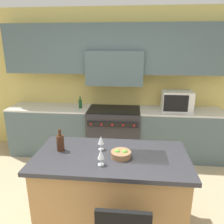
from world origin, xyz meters
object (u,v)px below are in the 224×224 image
object	(u,v)px
wine_glass_far	(101,141)
fruit_bowl	(121,154)
range_stove	(114,132)
microwave	(177,101)
wine_glass_near	(101,155)
oil_bottle_on_counter	(80,104)
wine_bottle	(60,142)

from	to	relation	value
wine_glass_far	fruit_bowl	world-z (taller)	wine_glass_far
range_stove	wine_glass_far	bearing A→B (deg)	-89.95
microwave	wine_glass_near	xyz separation A→B (m)	(-1.07, -1.99, -0.06)
wine_glass_far	oil_bottle_on_counter	bearing A→B (deg)	111.02
range_stove	fruit_bowl	world-z (taller)	fruit_bowl
microwave	wine_glass_far	size ratio (longest dim) A/B	3.25
microwave	wine_glass_near	world-z (taller)	microwave
microwave	wine_glass_far	xyz separation A→B (m)	(-1.11, -1.66, -0.06)
range_stove	microwave	xyz separation A→B (m)	(1.12, 0.02, 0.64)
oil_bottle_on_counter	range_stove	bearing A→B (deg)	0.85
fruit_bowl	microwave	bearing A→B (deg)	63.99
fruit_bowl	oil_bottle_on_counter	xyz separation A→B (m)	(-0.86, 1.79, 0.04)
microwave	fruit_bowl	xyz separation A→B (m)	(-0.88, -1.81, -0.13)
wine_bottle	fruit_bowl	size ratio (longest dim) A/B	1.19
wine_glass_near	fruit_bowl	distance (m)	0.26
range_stove	wine_bottle	world-z (taller)	wine_bottle
wine_glass_near	wine_glass_far	xyz separation A→B (m)	(-0.05, 0.32, 0.00)
oil_bottle_on_counter	wine_glass_far	bearing A→B (deg)	-68.98
wine_bottle	oil_bottle_on_counter	bearing A→B (deg)	96.24
oil_bottle_on_counter	fruit_bowl	bearing A→B (deg)	-64.33
microwave	wine_bottle	bearing A→B (deg)	-132.07
oil_bottle_on_counter	wine_glass_near	bearing A→B (deg)	-71.02
wine_glass_near	microwave	bearing A→B (deg)	61.70
microwave	wine_glass_far	world-z (taller)	microwave
microwave	fruit_bowl	size ratio (longest dim) A/B	2.51
range_stove	wine_bottle	xyz separation A→B (m)	(-0.44, -1.71, 0.56)
wine_glass_near	oil_bottle_on_counter	xyz separation A→B (m)	(-0.67, 1.96, -0.03)
range_stove	wine_glass_far	size ratio (longest dim) A/B	5.90
range_stove	fruit_bowl	size ratio (longest dim) A/B	4.56
wine_glass_near	oil_bottle_on_counter	size ratio (longest dim) A/B	0.74
wine_glass_far	fruit_bowl	distance (m)	0.28
wine_bottle	wine_glass_far	xyz separation A→B (m)	(0.44, 0.06, 0.01)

